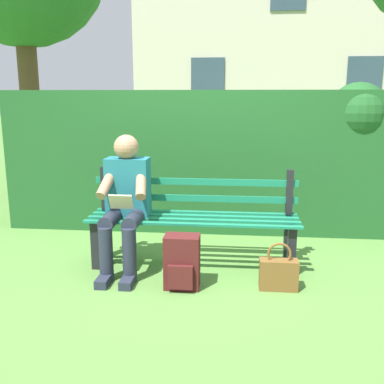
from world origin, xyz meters
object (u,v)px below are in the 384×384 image
park_bench (194,218)px  person_seated (125,199)px  backpack (182,262)px  handbag (279,273)px

park_bench → person_seated: size_ratio=1.58×
backpack → handbag: size_ratio=1.11×
handbag → person_seated: bearing=-13.8°
backpack → handbag: (-0.77, -0.04, -0.08)m
person_seated → park_bench: bearing=-164.9°
person_seated → handbag: 1.45m
handbag → park_bench: bearing=-33.6°
park_bench → person_seated: person_seated is taller
backpack → person_seated: bearing=-33.8°
person_seated → backpack: person_seated is taller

